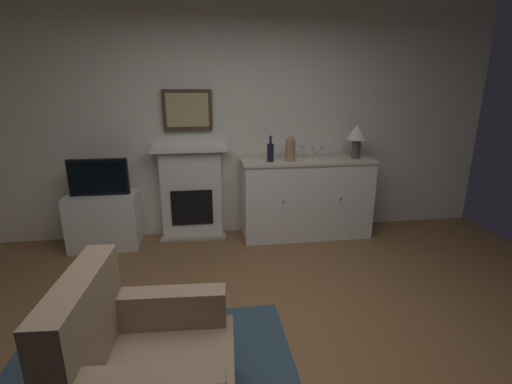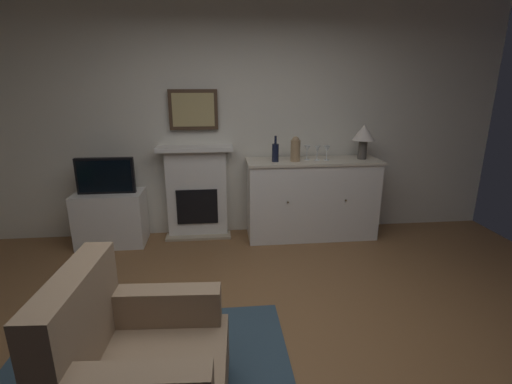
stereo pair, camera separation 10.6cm
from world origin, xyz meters
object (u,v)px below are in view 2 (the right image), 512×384
(framed_picture, at_px, (193,110))
(wine_bottle, at_px, (275,152))
(sideboard_cabinet, at_px, (312,199))
(vase_decorative, at_px, (295,149))
(wine_glass_center, at_px, (317,150))
(tv_set, at_px, (105,176))
(fireplace_unit, at_px, (197,192))
(wine_glass_left, at_px, (307,149))
(wine_glass_right, at_px, (327,150))
(table_lamp, at_px, (364,135))
(armchair, at_px, (136,367))
(tv_cabinet, at_px, (111,218))

(framed_picture, xyz_separation_m, wine_bottle, (0.90, -0.27, -0.45))
(sideboard_cabinet, distance_m, vase_decorative, 0.65)
(wine_glass_center, distance_m, tv_set, 2.38)
(sideboard_cabinet, bearing_deg, fireplace_unit, 172.56)
(tv_set, bearing_deg, wine_glass_left, 0.74)
(wine_bottle, height_order, wine_glass_right, wine_bottle)
(fireplace_unit, relative_size, wine_bottle, 3.79)
(wine_bottle, bearing_deg, framed_picture, 163.38)
(table_lamp, bearing_deg, armchair, -130.91)
(framed_picture, height_order, tv_cabinet, framed_picture)
(armchair, bearing_deg, wine_glass_center, 56.99)
(fireplace_unit, relative_size, table_lamp, 2.75)
(table_lamp, height_order, wine_bottle, table_lamp)
(wine_glass_center, xyz_separation_m, armchair, (-1.58, -2.43, -0.68))
(vase_decorative, relative_size, armchair, 0.31)
(tv_cabinet, bearing_deg, framed_picture, 12.01)
(wine_glass_center, xyz_separation_m, vase_decorative, (-0.26, -0.04, 0.02))
(framed_picture, distance_m, wine_glass_center, 1.48)
(framed_picture, xyz_separation_m, vase_decorative, (1.13, -0.27, -0.42))
(framed_picture, relative_size, sideboard_cabinet, 0.36)
(wine_glass_center, distance_m, vase_decorative, 0.26)
(wine_glass_right, xyz_separation_m, vase_decorative, (-0.37, -0.02, 0.02))
(framed_picture, relative_size, wine_glass_left, 3.33)
(armchair, bearing_deg, framed_picture, 85.93)
(table_lamp, bearing_deg, wine_bottle, -177.39)
(fireplace_unit, relative_size, vase_decorative, 3.91)
(wine_glass_right, relative_size, tv_set, 0.27)
(sideboard_cabinet, xyz_separation_m, wine_glass_center, (0.03, -0.01, 0.59))
(wine_glass_left, xyz_separation_m, wine_glass_center, (0.11, -0.04, 0.00))
(wine_glass_left, bearing_deg, fireplace_unit, 173.04)
(wine_glass_left, bearing_deg, sideboard_cabinet, -15.36)
(fireplace_unit, bearing_deg, tv_cabinet, -170.55)
(table_lamp, height_order, tv_set, table_lamp)
(wine_glass_right, bearing_deg, sideboard_cabinet, 169.45)
(wine_glass_center, height_order, tv_set, wine_glass_center)
(fireplace_unit, bearing_deg, sideboard_cabinet, -7.44)
(wine_glass_left, relative_size, tv_cabinet, 0.22)
(wine_glass_center, bearing_deg, wine_glass_right, -6.41)
(tv_cabinet, height_order, armchair, armchair)
(framed_picture, bearing_deg, vase_decorative, -13.56)
(table_lamp, relative_size, armchair, 0.43)
(fireplace_unit, xyz_separation_m, wine_glass_center, (1.39, -0.19, 0.52))
(wine_bottle, xyz_separation_m, wine_glass_center, (0.49, 0.03, 0.01))
(fireplace_unit, xyz_separation_m, framed_picture, (0.00, 0.05, 0.95))
(fireplace_unit, distance_m, wine_bottle, 1.06)
(wine_glass_right, bearing_deg, table_lamp, 3.57)
(wine_bottle, bearing_deg, wine_glass_right, 1.92)
(vase_decorative, xyz_separation_m, armchair, (-1.32, -2.40, -0.70))
(framed_picture, xyz_separation_m, sideboard_cabinet, (1.36, -0.22, -1.03))
(sideboard_cabinet, distance_m, wine_glass_left, 0.60)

